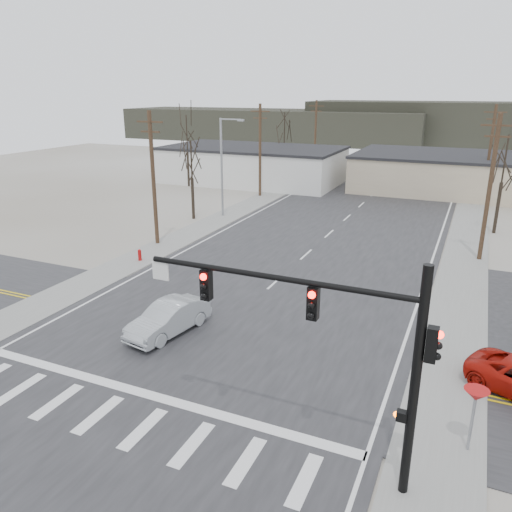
% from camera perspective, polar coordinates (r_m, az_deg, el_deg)
% --- Properties ---
extents(ground, '(140.00, 140.00, 0.00)m').
position_cam_1_polar(ground, '(24.46, -4.88, -9.38)').
color(ground, '#B8B9B4').
rests_on(ground, ground).
extents(main_road, '(18.00, 110.00, 0.05)m').
position_cam_1_polar(main_road, '(37.26, 6.23, 0.59)').
color(main_road, '#242326').
rests_on(main_road, ground).
extents(cross_road, '(90.00, 10.00, 0.04)m').
position_cam_1_polar(cross_road, '(24.45, -4.88, -9.34)').
color(cross_road, '#242326').
rests_on(cross_road, ground).
extents(sidewalk_left, '(3.00, 90.00, 0.06)m').
position_cam_1_polar(sidewalk_left, '(45.71, -4.54, 4.02)').
color(sidewalk_left, gray).
rests_on(sidewalk_left, ground).
extents(sidewalk_right, '(3.00, 90.00, 0.06)m').
position_cam_1_polar(sidewalk_right, '(40.48, 22.91, 0.67)').
color(sidewalk_right, gray).
rests_on(sidewalk_right, ground).
extents(traffic_signal_mast, '(8.95, 0.43, 7.20)m').
position_cam_1_polar(traffic_signal_mast, '(14.59, 10.56, -9.35)').
color(traffic_signal_mast, black).
rests_on(traffic_signal_mast, ground).
extents(fire_hydrant, '(0.24, 0.24, 0.87)m').
position_cam_1_polar(fire_hydrant, '(35.70, -13.15, 0.12)').
color(fire_hydrant, '#A50C0C').
rests_on(fire_hydrant, ground).
extents(yield_sign, '(0.80, 0.80, 2.35)m').
position_cam_1_polar(yield_sign, '(17.99, 23.82, -14.57)').
color(yield_sign, gray).
rests_on(yield_sign, ground).
extents(building_left_far, '(22.30, 12.30, 4.50)m').
position_cam_1_polar(building_left_far, '(65.24, -0.37, 10.43)').
color(building_left_far, silver).
rests_on(building_left_far, ground).
extents(building_right_far, '(26.30, 14.30, 4.30)m').
position_cam_1_polar(building_right_far, '(63.53, 23.42, 8.62)').
color(building_right_far, '#C0B193').
rests_on(building_right_far, ground).
extents(upole_left_b, '(2.20, 0.30, 10.00)m').
position_cam_1_polar(upole_left_b, '(38.47, -11.67, 8.86)').
color(upole_left_b, '#492F22').
rests_on(upole_left_b, ground).
extents(upole_left_c, '(2.20, 0.30, 10.00)m').
position_cam_1_polar(upole_left_c, '(55.80, 0.46, 12.13)').
color(upole_left_c, '#492F22').
rests_on(upole_left_c, ground).
extents(upole_left_d, '(2.20, 0.30, 10.00)m').
position_cam_1_polar(upole_left_d, '(74.48, 6.80, 13.60)').
color(upole_left_d, '#492F22').
rests_on(upole_left_d, ground).
extents(upole_right_a, '(2.20, 0.30, 10.00)m').
position_cam_1_polar(upole_right_a, '(37.37, 25.17, 7.23)').
color(upole_right_a, '#492F22').
rests_on(upole_right_a, ground).
extents(upole_right_b, '(2.20, 0.30, 10.00)m').
position_cam_1_polar(upole_right_b, '(59.18, 25.15, 10.79)').
color(upole_right_b, '#492F22').
rests_on(upole_right_b, ground).
extents(streetlight_main, '(2.40, 0.25, 9.00)m').
position_cam_1_polar(streetlight_main, '(46.56, -3.74, 10.65)').
color(streetlight_main, gray).
rests_on(streetlight_main, ground).
extents(tree_left_near, '(3.30, 3.30, 7.35)m').
position_cam_1_polar(tree_left_near, '(45.89, -7.39, 10.60)').
color(tree_left_near, black).
rests_on(tree_left_near, ground).
extents(tree_right_mid, '(3.74, 3.74, 8.33)m').
position_cam_1_polar(tree_right_mid, '(45.22, 26.56, 9.63)').
color(tree_right_mid, black).
rests_on(tree_right_mid, ground).
extents(tree_left_far, '(3.96, 3.96, 8.82)m').
position_cam_1_polar(tree_left_far, '(69.56, 3.27, 14.24)').
color(tree_left_far, black).
rests_on(tree_left_far, ground).
extents(tree_left_mid, '(3.96, 3.96, 8.82)m').
position_cam_1_polar(tree_left_mid, '(62.32, -7.91, 13.60)').
color(tree_left_mid, black).
rests_on(tree_left_mid, ground).
extents(hill_left, '(70.00, 18.00, 7.00)m').
position_cam_1_polar(hill_left, '(120.13, 1.65, 14.71)').
color(hill_left, '#333026').
rests_on(hill_left, ground).
extents(hill_center, '(80.00, 18.00, 9.00)m').
position_cam_1_polar(hill_center, '(115.14, 26.86, 13.14)').
color(hill_center, '#333026').
rests_on(hill_center, ground).
extents(sedan_crossing, '(2.45, 4.92, 1.55)m').
position_cam_1_polar(sedan_crossing, '(24.87, -9.96, -7.01)').
color(sedan_crossing, '#9EA4A8').
rests_on(sedan_crossing, main_road).
extents(car_far_a, '(4.00, 5.76, 1.55)m').
position_cam_1_polar(car_far_a, '(71.01, 14.37, 9.35)').
color(car_far_a, black).
rests_on(car_far_a, main_road).
extents(car_far_b, '(1.94, 4.07, 1.34)m').
position_cam_1_polar(car_far_b, '(79.02, 12.36, 10.30)').
color(car_far_b, black).
rests_on(car_far_b, main_road).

